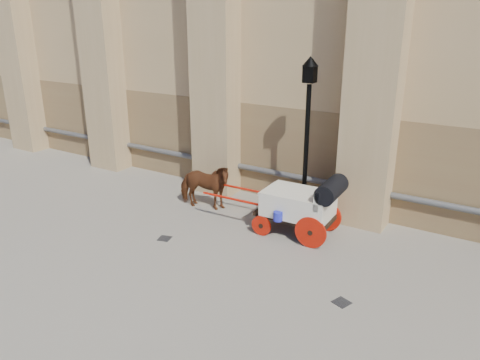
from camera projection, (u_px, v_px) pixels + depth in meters
The scene contains 6 objects.
ground at pixel (173, 238), 12.58m from camera, with size 90.00×90.00×0.00m, color slate.
horse at pixel (204, 186), 14.22m from camera, with size 0.79×1.74×1.47m, color maroon.
carriage at pixel (303, 203), 12.44m from camera, with size 3.96×1.43×1.72m.
street_lamp at pixel (307, 137), 12.86m from camera, with size 0.44×0.44×4.65m.
drain_grate_near at pixel (165, 238), 12.52m from camera, with size 0.32×0.32×0.01m, color black.
drain_grate_far at pixel (342, 302), 9.76m from camera, with size 0.32×0.32×0.01m, color black.
Camera 1 is at (7.45, -8.69, 5.73)m, focal length 35.00 mm.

